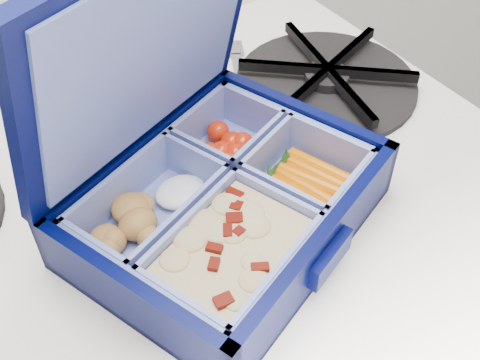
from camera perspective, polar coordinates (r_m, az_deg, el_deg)
bento_box at (r=0.50m, az=-1.31°, el=-2.32°), size 0.29×0.26×0.06m
burner_grate at (r=0.66m, az=8.25°, el=9.83°), size 0.25×0.25×0.03m
fork at (r=0.65m, az=0.30°, el=8.47°), size 0.10×0.16×0.01m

